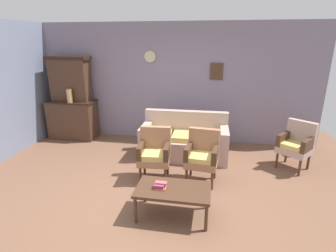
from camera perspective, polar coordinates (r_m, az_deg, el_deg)
The scene contains 12 objects.
ground_plane at distance 4.19m, azimuth -3.84°, elevation -15.29°, with size 7.68×7.68×0.00m, color brown.
wall_back_with_decor at distance 6.16m, azimuth 1.83°, elevation 9.22°, with size 6.40×0.09×2.70m.
side_cabinet at distance 6.82m, azimuth -19.92°, elevation 1.39°, with size 1.16×0.55×0.93m.
cabinet_upper_hutch at distance 6.69m, azimuth -20.49°, elevation 9.68°, with size 0.99×0.38×1.03m.
vase_on_cabinet at distance 6.49m, azimuth -20.57°, elevation 6.14°, with size 0.13×0.13×0.31m, color tan.
floral_couch at distance 5.43m, azimuth 3.58°, elevation -3.28°, with size 1.75×0.82×0.90m.
armchair_near_couch_end at distance 4.50m, azimuth -2.92°, elevation -5.56°, with size 0.56×0.53×0.90m.
armchair_near_cabinet at distance 4.44m, azimuth 7.43°, elevation -6.04°, with size 0.57×0.54×0.90m.
wingback_chair_by_fireplace at distance 5.39m, azimuth 26.08°, elevation -3.38°, with size 0.71×0.71×0.90m.
coffee_table at distance 3.64m, azimuth 1.11°, elevation -13.98°, with size 1.00×0.56×0.42m.
book_stack_on_table at distance 3.60m, azimuth -1.68°, elevation -12.76°, with size 0.16×0.11×0.09m.
floor_vase_by_wall at distance 6.20m, azimuth 28.07°, elevation -2.58°, with size 0.21×0.21×0.68m, color #884A52.
Camera 1 is at (0.88, -3.39, 2.31)m, focal length 28.10 mm.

